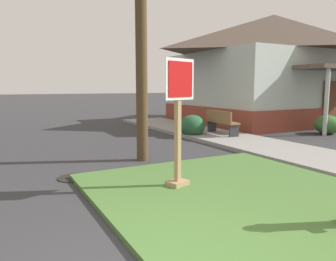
# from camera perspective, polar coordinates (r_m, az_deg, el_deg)

# --- Properties ---
(grass_corner_patch) EXTENTS (4.53, 4.94, 0.08)m
(grass_corner_patch) POSITION_cam_1_polar(r_m,az_deg,el_deg) (5.61, 12.46, -10.98)
(grass_corner_patch) COLOR #477033
(grass_corner_patch) RESTS_ON ground
(sidewalk_strip) EXTENTS (2.20, 15.85, 0.12)m
(sidewalk_strip) POSITION_cam_1_polar(r_m,az_deg,el_deg) (10.73, 12.78, -1.90)
(sidewalk_strip) COLOR gray
(sidewalk_strip) RESTS_ON ground
(stop_sign) EXTENTS (0.67, 0.38, 2.21)m
(stop_sign) POSITION_cam_1_polar(r_m,az_deg,el_deg) (5.63, 1.84, 0.84)
(stop_sign) COLOR #A3845B
(stop_sign) RESTS_ON grass_corner_patch
(manhole_cover) EXTENTS (0.70, 0.70, 0.02)m
(manhole_cover) POSITION_cam_1_polar(r_m,az_deg,el_deg) (6.83, -15.95, -7.98)
(manhole_cover) COLOR black
(manhole_cover) RESTS_ON ground
(street_bench) EXTENTS (0.51, 1.60, 0.85)m
(street_bench) POSITION_cam_1_polar(r_m,az_deg,el_deg) (11.75, 9.32, 1.62)
(street_bench) COLOR brown
(street_bench) RESTS_ON sidewalk_strip
(corner_house) EXTENTS (9.26, 8.49, 5.45)m
(corner_house) POSITION_cam_1_polar(r_m,az_deg,el_deg) (17.96, 17.84, 10.50)
(corner_house) COLOR brown
(corner_house) RESTS_ON ground
(shrub_near_porch) EXTENTS (0.98, 0.98, 0.73)m
(shrub_near_porch) POSITION_cam_1_polar(r_m,az_deg,el_deg) (13.91, 26.26, 0.93)
(shrub_near_porch) COLOR #396C30
(shrub_near_porch) RESTS_ON ground
(shrub_by_curb) EXTENTS (0.93, 0.93, 0.81)m
(shrub_by_curb) POSITION_cam_1_polar(r_m,az_deg,el_deg) (11.75, 4.28, 0.80)
(shrub_by_curb) COLOR #265835
(shrub_by_curb) RESTS_ON ground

